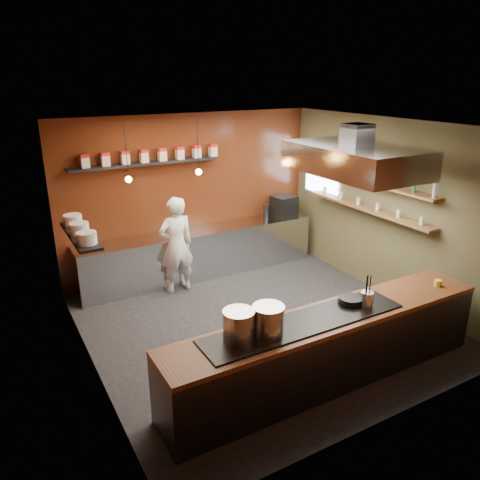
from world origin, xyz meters
TOP-DOWN VIEW (x-y plane):
  - floor at (0.00, 0.00)m, footprint 5.00×5.00m
  - back_wall at (0.00, 2.50)m, footprint 5.00×0.00m
  - left_wall at (-2.50, 0.00)m, footprint 0.00×5.00m
  - right_wall at (2.50, 0.00)m, footprint 0.00×5.00m
  - ceiling at (0.00, 0.00)m, footprint 5.00×5.00m
  - window_pane at (2.45, 1.70)m, footprint 0.00×1.00m
  - prep_counter at (0.00, 2.17)m, footprint 4.60×0.65m
  - pass_counter at (-0.00, -1.60)m, footprint 4.40×0.72m
  - tin_shelf at (-0.90, 2.36)m, footprint 2.60×0.26m
  - plate_shelf at (-2.34, 1.00)m, footprint 0.30×1.40m
  - bottle_shelf_upper at (2.34, 0.30)m, footprint 0.26×2.80m
  - bottle_shelf_lower at (2.34, 0.30)m, footprint 0.26×2.80m
  - extractor_hood at (1.30, -0.40)m, footprint 1.20×2.00m
  - pendant_left at (-1.40, 1.70)m, footprint 0.10×0.10m
  - pendant_right at (-0.20, 1.70)m, footprint 0.10×0.10m
  - storage_tins at (-0.75, 2.36)m, footprint 2.43×0.13m
  - plate_stacks at (-2.34, 1.00)m, footprint 0.26×1.16m
  - bottles at (2.34, 0.30)m, footprint 0.06×2.66m
  - wine_glasses at (2.34, 0.30)m, footprint 0.07×2.37m
  - stockpot_large at (-1.26, -1.55)m, footprint 0.36×0.36m
  - stockpot_small at (-0.92, -1.60)m, footprint 0.42×0.42m
  - utensil_crock at (0.47, -1.68)m, footprint 0.16×0.16m
  - frying_pan at (0.38, -1.50)m, footprint 0.48×0.31m
  - butter_jar at (1.79, -1.68)m, footprint 0.12×0.12m
  - espresso_machine at (1.85, 2.10)m, footprint 0.48×0.46m
  - chef at (-0.65, 1.74)m, footprint 0.64×0.43m

SIDE VIEW (x-z plane):
  - floor at x=0.00m, z-range 0.00..0.00m
  - prep_counter at x=0.00m, z-range 0.00..0.90m
  - pass_counter at x=0.00m, z-range 0.00..0.94m
  - chef at x=-0.65m, z-range 0.00..1.72m
  - butter_jar at x=1.79m, z-range 0.92..1.01m
  - frying_pan at x=0.38m, z-range 0.94..1.02m
  - utensil_crock at x=0.47m, z-range 0.94..1.14m
  - stockpot_small at x=-0.92m, z-range 0.94..1.28m
  - stockpot_large at x=-1.26m, z-range 0.94..1.28m
  - espresso_machine at x=1.85m, z-range 0.90..1.34m
  - bottle_shelf_lower at x=2.34m, z-range 1.43..1.47m
  - back_wall at x=0.00m, z-range -1.00..4.00m
  - left_wall at x=-2.50m, z-range -1.00..4.00m
  - right_wall at x=2.50m, z-range -1.00..4.00m
  - wine_glasses at x=2.34m, z-range 1.47..1.60m
  - plate_shelf at x=-2.34m, z-range 1.53..1.57m
  - plate_stacks at x=-2.34m, z-range 1.57..1.73m
  - window_pane at x=2.45m, z-range 1.40..2.40m
  - bottle_shelf_upper at x=2.34m, z-range 1.90..1.94m
  - bottles at x=2.34m, z-range 1.94..2.18m
  - pendant_left at x=-1.40m, z-range 1.68..2.63m
  - pendant_right at x=-0.20m, z-range 1.68..2.63m
  - tin_shelf at x=-0.90m, z-range 2.18..2.22m
  - storage_tins at x=-0.75m, z-range 2.22..2.44m
  - extractor_hood at x=1.30m, z-range 2.15..2.87m
  - ceiling at x=0.00m, z-range 3.00..3.00m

